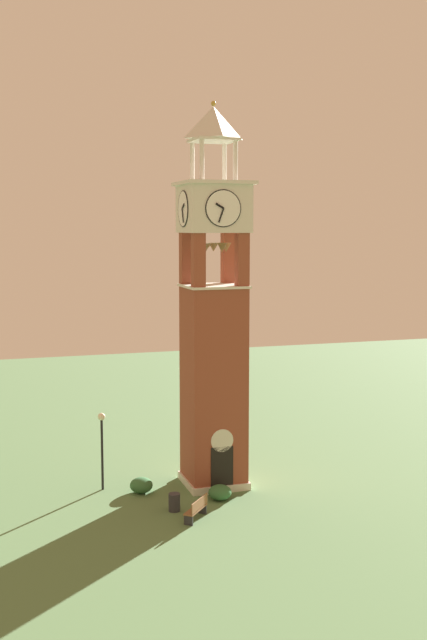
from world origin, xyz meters
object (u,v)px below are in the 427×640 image
park_bench (197,509)px  clock_tower (214,331)px  trash_bin (174,502)px  lamp_post (102,436)px

park_bench → clock_tower: bearing=63.8°
park_bench → trash_bin: 1.44m
lamp_post → park_bench: bearing=-57.1°
park_bench → lamp_post: bearing=122.9°
trash_bin → lamp_post: bearing=124.4°
clock_tower → lamp_post: bearing=171.2°
clock_tower → lamp_post: clock_tower is taller
park_bench → trash_bin: park_bench is taller
lamp_post → clock_tower: bearing=-8.8°
clock_tower → lamp_post: size_ratio=4.88×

